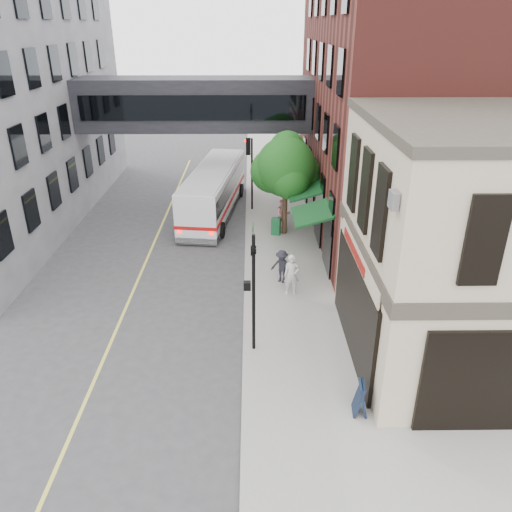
{
  "coord_description": "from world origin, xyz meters",
  "views": [
    {
      "loc": [
        0.31,
        -13.08,
        10.97
      ],
      "look_at": [
        0.51,
        4.29,
        2.8
      ],
      "focal_mm": 35.0,
      "sensor_mm": 36.0,
      "label": 1
    }
  ],
  "objects_px": {
    "pedestrian_c": "(282,266)",
    "newspaper_box": "(276,226)",
    "pedestrian_b": "(283,215)",
    "bus": "(214,189)",
    "sandwich_board": "(360,398)",
    "pedestrian_a": "(292,275)"
  },
  "relations": [
    {
      "from": "pedestrian_c",
      "to": "newspaper_box",
      "type": "xyz_separation_m",
      "value": [
        0.02,
        5.67,
        -0.31
      ]
    },
    {
      "from": "pedestrian_b",
      "to": "pedestrian_c",
      "type": "height_order",
      "value": "pedestrian_b"
    },
    {
      "from": "bus",
      "to": "pedestrian_b",
      "type": "bearing_deg",
      "value": -37.05
    },
    {
      "from": "bus",
      "to": "sandwich_board",
      "type": "xyz_separation_m",
      "value": [
        5.57,
        -17.99,
        -0.89
      ]
    },
    {
      "from": "pedestrian_a",
      "to": "newspaper_box",
      "type": "relative_size",
      "value": 1.92
    },
    {
      "from": "sandwich_board",
      "to": "pedestrian_b",
      "type": "bearing_deg",
      "value": 100.8
    },
    {
      "from": "pedestrian_b",
      "to": "bus",
      "type": "bearing_deg",
      "value": 125.89
    },
    {
      "from": "bus",
      "to": "pedestrian_c",
      "type": "relative_size",
      "value": 6.82
    },
    {
      "from": "newspaper_box",
      "to": "pedestrian_b",
      "type": "bearing_deg",
      "value": 74.46
    },
    {
      "from": "sandwich_board",
      "to": "pedestrian_c",
      "type": "bearing_deg",
      "value": 107.82
    },
    {
      "from": "pedestrian_a",
      "to": "sandwich_board",
      "type": "distance_m",
      "value": 7.58
    },
    {
      "from": "pedestrian_a",
      "to": "pedestrian_c",
      "type": "relative_size",
      "value": 1.16
    },
    {
      "from": "bus",
      "to": "newspaper_box",
      "type": "relative_size",
      "value": 11.27
    },
    {
      "from": "pedestrian_b",
      "to": "sandwich_board",
      "type": "distance_m",
      "value": 14.97
    },
    {
      "from": "pedestrian_b",
      "to": "pedestrian_c",
      "type": "distance_m",
      "value": 6.43
    },
    {
      "from": "sandwich_board",
      "to": "newspaper_box",
      "type": "bearing_deg",
      "value": 102.77
    },
    {
      "from": "bus",
      "to": "pedestrian_c",
      "type": "distance_m",
      "value": 10.21
    },
    {
      "from": "pedestrian_c",
      "to": "newspaper_box",
      "type": "distance_m",
      "value": 5.68
    },
    {
      "from": "pedestrian_c",
      "to": "sandwich_board",
      "type": "height_order",
      "value": "pedestrian_c"
    },
    {
      "from": "bus",
      "to": "pedestrian_c",
      "type": "xyz_separation_m",
      "value": [
        3.67,
        -9.51,
        -0.65
      ]
    },
    {
      "from": "pedestrian_b",
      "to": "pedestrian_a",
      "type": "bearing_deg",
      "value": -107.61
    },
    {
      "from": "bus",
      "to": "sandwich_board",
      "type": "relative_size",
      "value": 9.87
    }
  ]
}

